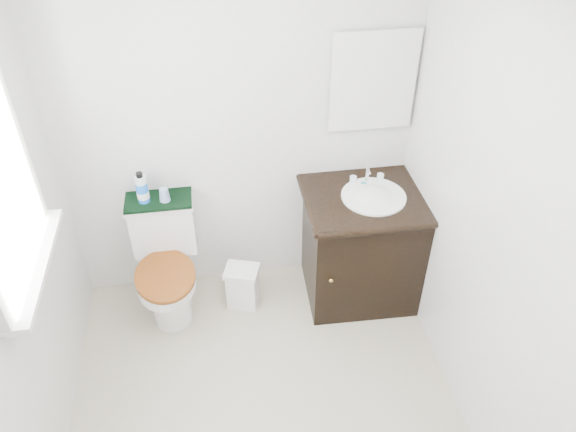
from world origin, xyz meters
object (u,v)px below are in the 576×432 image
object	(u,v)px
toilet	(167,266)
cup	(164,195)
vanity	(363,242)
trash_bin	(243,286)
mouthwash_bottle	(142,188)

from	to	relation	value
toilet	cup	bearing A→B (deg)	66.59
cup	toilet	bearing A→B (deg)	-113.41
toilet	vanity	xyz separation A→B (m)	(1.30, -0.07, 0.09)
vanity	toilet	bearing A→B (deg)	177.10
toilet	trash_bin	distance (m)	0.52
vanity	cup	distance (m)	1.33
trash_bin	mouthwash_bottle	xyz separation A→B (m)	(-0.56, 0.20, 0.73)
vanity	mouthwash_bottle	xyz separation A→B (m)	(-1.38, 0.18, 0.46)
vanity	cup	bearing A→B (deg)	172.36
cup	mouthwash_bottle	bearing A→B (deg)	174.95
trash_bin	toilet	bearing A→B (deg)	170.23
toilet	mouthwash_bottle	distance (m)	0.57
trash_bin	cup	size ratio (longest dim) A/B	3.75
toilet	mouthwash_bottle	size ratio (longest dim) A/B	3.74
vanity	trash_bin	bearing A→B (deg)	-178.82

